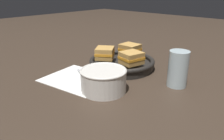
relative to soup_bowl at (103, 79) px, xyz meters
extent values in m
plane|color=#382B21|center=(-0.06, 0.07, -0.04)|extent=(4.00, 4.00, 0.00)
cube|color=white|center=(-0.14, 0.01, -0.04)|extent=(0.27, 0.24, 0.00)
cylinder|color=silver|center=(0.00, 0.00, -0.01)|extent=(0.15, 0.15, 0.07)
cylinder|color=#DB5B1E|center=(0.00, 0.00, 0.02)|extent=(0.13, 0.13, 0.01)
torus|color=silver|center=(0.00, 0.00, 0.03)|extent=(0.15, 0.15, 0.01)
cube|color=#B7B7BC|center=(-0.15, 0.03, -0.03)|extent=(0.11, 0.05, 0.01)
ellipsoid|color=#B7B7BC|center=(-0.07, 0.00, -0.03)|extent=(0.06, 0.05, 0.01)
cylinder|color=black|center=(-0.10, 0.20, -0.03)|extent=(0.26, 0.26, 0.02)
torus|color=black|center=(-0.10, 0.20, -0.01)|extent=(0.27, 0.27, 0.02)
cube|color=black|center=(-0.16, 0.38, -0.01)|extent=(0.06, 0.12, 0.01)
cube|color=#C18E47|center=(-0.15, 0.16, 0.01)|extent=(0.10, 0.10, 0.02)
cube|color=orange|center=(-0.15, 0.16, 0.02)|extent=(0.10, 0.11, 0.01)
cube|color=#C18E47|center=(-0.15, 0.16, 0.04)|extent=(0.10, 0.10, 0.02)
cube|color=#C18E47|center=(-0.03, 0.18, 0.01)|extent=(0.09, 0.09, 0.02)
cube|color=orange|center=(-0.03, 0.18, 0.02)|extent=(0.09, 0.09, 0.01)
cube|color=#C18E47|center=(-0.03, 0.18, 0.04)|extent=(0.09, 0.09, 0.02)
cube|color=#C18E47|center=(-0.11, 0.27, 0.01)|extent=(0.08, 0.07, 0.02)
cube|color=orange|center=(-0.11, 0.27, 0.02)|extent=(0.08, 0.07, 0.01)
cube|color=#C18E47|center=(-0.11, 0.27, 0.04)|extent=(0.08, 0.07, 0.02)
cylinder|color=silver|center=(0.16, 0.20, 0.02)|extent=(0.07, 0.07, 0.12)
camera|label=1|loc=(0.46, -0.45, 0.28)|focal=35.00mm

